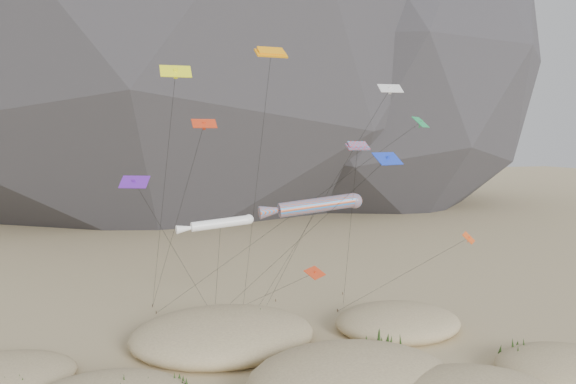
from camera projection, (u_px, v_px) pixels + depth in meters
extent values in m
ellipsoid|color=black|center=(365.00, 63.00, 153.33)|extent=(130.55, 126.41, 100.00)
ellipsoid|color=#CCB789|center=(353.00, 383.00, 38.53)|extent=(15.05, 12.79, 4.07)
ellipsoid|color=#CCB789|center=(564.00, 368.00, 42.02)|extent=(10.45, 8.88, 2.35)
ellipsoid|color=#CCB789|center=(223.00, 334.00, 48.43)|extent=(15.97, 13.58, 3.50)
ellipsoid|color=#CCB789|center=(398.00, 322.00, 52.08)|extent=(11.86, 10.08, 2.91)
ellipsoid|color=black|center=(343.00, 368.00, 40.64)|extent=(3.37, 2.88, 1.01)
ellipsoid|color=black|center=(378.00, 349.00, 44.62)|extent=(2.84, 2.43, 0.85)
ellipsoid|color=black|center=(519.00, 356.00, 44.20)|extent=(2.67, 2.29, 0.80)
ellipsoid|color=black|center=(244.00, 329.00, 49.14)|extent=(3.49, 2.99, 1.05)
ellipsoid|color=black|center=(256.00, 330.00, 49.13)|extent=(2.54, 2.17, 0.76)
ellipsoid|color=black|center=(391.00, 316.00, 53.78)|extent=(2.12, 1.81, 0.63)
ellipsoid|color=black|center=(400.00, 332.00, 49.59)|extent=(2.45, 2.10, 0.74)
cylinder|color=#3F2D1E|center=(215.00, 317.00, 55.10)|extent=(0.08, 0.08, 0.30)
cylinder|color=#3F2D1E|center=(233.00, 309.00, 57.60)|extent=(0.08, 0.08, 0.30)
cylinder|color=#3F2D1E|center=(257.00, 308.00, 58.09)|extent=(0.08, 0.08, 0.30)
cylinder|color=#3F2D1E|center=(276.00, 300.00, 60.80)|extent=(0.08, 0.08, 0.30)
cylinder|color=#3F2D1E|center=(337.00, 310.00, 57.28)|extent=(0.08, 0.08, 0.30)
cylinder|color=#3F2D1E|center=(152.00, 306.00, 58.81)|extent=(0.08, 0.08, 0.30)
cylinder|color=#3F2D1E|center=(343.00, 293.00, 63.50)|extent=(0.08, 0.08, 0.30)
cylinder|color=#3F2D1E|center=(156.00, 312.00, 56.61)|extent=(0.08, 0.08, 0.30)
cylinder|color=#F45719|center=(318.00, 205.00, 48.56)|extent=(7.03, 1.74, 1.97)
sphere|color=#F45719|center=(355.00, 201.00, 49.39)|extent=(1.32, 1.32, 1.32)
cone|color=#F45719|center=(275.00, 210.00, 47.65)|extent=(2.92, 1.33, 1.41)
cylinder|color=black|center=(290.00, 260.00, 54.01)|extent=(1.48, 10.84, 11.92)
cylinder|color=white|center=(221.00, 223.00, 42.21)|extent=(4.55, 1.05, 1.03)
sphere|color=white|center=(249.00, 219.00, 43.06)|extent=(0.75, 0.75, 0.75)
cone|color=white|center=(188.00, 228.00, 41.28)|extent=(1.87, 0.78, 0.77)
cylinder|color=black|center=(217.00, 275.00, 49.59)|extent=(2.13, 13.80, 11.32)
cube|color=orange|center=(271.00, 53.00, 44.57)|extent=(2.60, 1.16, 0.76)
cube|color=orange|center=(271.00, 51.00, 44.56)|extent=(2.20, 0.91, 0.74)
cylinder|color=black|center=(255.00, 198.00, 51.66)|extent=(0.59, 12.34, 24.41)
cube|color=#FF1A26|center=(358.00, 147.00, 44.42)|extent=(1.92, 0.88, 0.55)
cube|color=#FF1A26|center=(358.00, 145.00, 44.40)|extent=(1.63, 0.70, 0.54)
cylinder|color=black|center=(349.00, 237.00, 52.18)|extent=(4.82, 13.14, 17.02)
cube|color=red|center=(204.00, 124.00, 40.72)|extent=(1.77, 0.92, 0.68)
cube|color=red|center=(204.00, 126.00, 40.73)|extent=(0.21, 0.21, 0.61)
cylinder|color=black|center=(174.00, 232.00, 49.77)|extent=(2.56, 18.13, 18.72)
cube|color=yellow|center=(176.00, 71.00, 38.51)|extent=(2.15, 1.07, 0.91)
cube|color=yellow|center=(176.00, 73.00, 38.52)|extent=(0.26, 0.32, 0.70)
cylinder|color=black|center=(162.00, 214.00, 48.66)|extent=(0.42, 19.40, 22.23)
cube|color=silver|center=(390.00, 88.00, 49.64)|extent=(2.22, 1.31, 0.81)
cube|color=silver|center=(390.00, 90.00, 49.65)|extent=(0.28, 0.27, 0.72)
cylinder|color=black|center=(319.00, 207.00, 53.87)|extent=(9.65, 9.95, 22.04)
cube|color=#591CA6|center=(134.00, 182.00, 41.40)|extent=(2.33, 1.81, 0.87)
cube|color=#591CA6|center=(134.00, 184.00, 41.42)|extent=(0.35, 0.37, 0.70)
cylinder|color=black|center=(180.00, 260.00, 48.26)|extent=(7.86, 10.46, 14.43)
cube|color=#F54B0C|center=(469.00, 238.00, 48.34)|extent=(1.90, 1.91, 0.81)
cube|color=#F54B0C|center=(469.00, 240.00, 48.35)|extent=(0.36, 0.36, 0.61)
cylinder|color=black|center=(397.00, 278.00, 52.82)|extent=(7.46, 11.06, 9.09)
cube|color=red|center=(315.00, 273.00, 39.73)|extent=(1.91, 1.85, 0.59)
cube|color=red|center=(315.00, 275.00, 39.75)|extent=(0.26, 0.25, 0.60)
cylinder|color=black|center=(267.00, 295.00, 48.67)|extent=(1.73, 18.68, 8.16)
cube|color=#1736C8|center=(388.00, 159.00, 42.98)|extent=(2.57, 1.79, 0.94)
cube|color=#1736C8|center=(388.00, 161.00, 42.99)|extent=(0.35, 0.37, 0.79)
cylinder|color=black|center=(290.00, 248.00, 49.04)|extent=(10.77, 14.82, 16.09)
cube|color=#17984F|center=(421.00, 122.00, 49.88)|extent=(2.34, 2.26, 0.96)
cube|color=#17984F|center=(421.00, 124.00, 49.90)|extent=(0.42, 0.42, 0.73)
cylinder|color=black|center=(280.00, 224.00, 53.25)|extent=(22.31, 12.66, 19.07)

